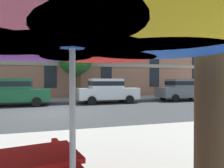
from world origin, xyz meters
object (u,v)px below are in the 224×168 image
sedan_green (14,91)px  sedan_white (107,90)px  patio_umbrella (72,26)px  sedan_gray (183,89)px  street_tree_middle (77,55)px

sedan_green → sedan_white: bearing=0.0°
sedan_green → patio_umbrella: bearing=-79.4°
sedan_green → sedan_white: size_ratio=1.00×
sedan_white → sedan_gray: bearing=0.0°
sedan_white → street_tree_middle: 4.75m
street_tree_middle → patio_umbrella: 16.24m
street_tree_middle → patio_umbrella: street_tree_middle is taller
sedan_green → street_tree_middle: size_ratio=0.80×
sedan_green → sedan_white: same height
sedan_green → street_tree_middle: bearing=36.5°
sedan_white → street_tree_middle: bearing=118.0°
sedan_green → sedan_gray: 12.74m
sedan_white → patio_umbrella: patio_umbrella is taller
sedan_green → patio_umbrella: 12.98m
sedan_white → sedan_gray: (6.49, 0.00, 0.00)m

